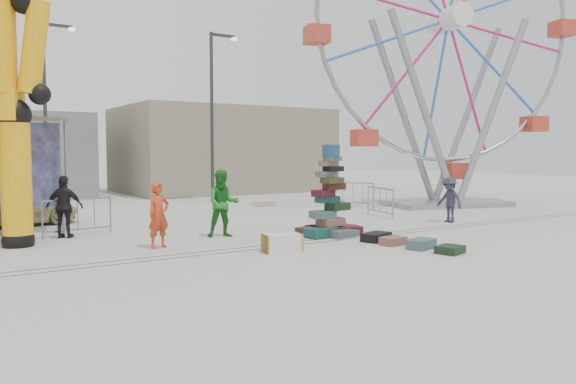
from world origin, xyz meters
TOP-DOWN VIEW (x-y plane):
  - ground at (0.00, 0.00)m, footprint 90.00×90.00m
  - track_line_near at (0.00, 0.60)m, footprint 40.00×0.04m
  - track_line_far at (0.00, 1.00)m, footprint 40.00×0.04m
  - building_right at (7.00, 20.00)m, footprint 12.00×8.00m
  - lamp_post_right at (3.09, 13.00)m, footprint 1.41×0.25m
  - lamp_post_left at (-3.91, 15.00)m, footprint 1.41×0.25m
  - suitcase_tower at (1.26, 1.52)m, footprint 1.83×1.63m
  - ferris_wheel at (11.05, 5.86)m, footprint 12.04×4.38m
  - steamer_trunk at (-1.32, 0.00)m, footprint 1.00×0.71m
  - row_case_0 at (1.18, 1.75)m, footprint 0.91×0.69m
  - row_case_1 at (1.45, 1.04)m, footprint 0.82×0.57m
  - row_case_2 at (1.65, -0.05)m, footprint 0.96×0.73m
  - row_case_3 at (1.60, -0.75)m, footprint 0.68×0.52m
  - row_case_4 at (1.79, -1.56)m, footprint 0.85×0.66m
  - row_case_5 at (1.88, -2.38)m, footprint 0.75×0.67m
  - barricade_dummy_c at (-4.86, 5.36)m, footprint 1.98×0.49m
  - barricade_wheel_front at (5.76, 4.32)m, footprint 0.62×1.96m
  - barricade_wheel_back at (7.26, 7.72)m, footprint 0.84×1.89m
  - pedestrian_red at (-3.63, 2.13)m, footprint 0.69×0.55m
  - pedestrian_green at (-1.46, 2.90)m, footprint 1.11×0.99m
  - pedestrian_black at (-5.26, 5.10)m, footprint 1.09×0.93m
  - pedestrian_grey at (6.49, 1.65)m, footprint 0.61×1.02m
  - parked_suv at (-6.13, 8.74)m, footprint 4.34×2.66m

SIDE VIEW (x-z plane):
  - ground at x=0.00m, z-range 0.00..0.00m
  - track_line_near at x=0.00m, z-range 0.00..0.01m
  - track_line_far at x=0.00m, z-range 0.00..0.01m
  - row_case_1 at x=1.45m, z-range 0.00..0.17m
  - row_case_5 at x=1.88m, z-range 0.00..0.19m
  - row_case_0 at x=1.18m, z-range 0.00..0.20m
  - row_case_3 at x=1.60m, z-range 0.00..0.21m
  - row_case_2 at x=1.65m, z-range 0.00..0.23m
  - row_case_4 at x=1.79m, z-range 0.00..0.25m
  - steamer_trunk at x=-1.32m, z-range 0.00..0.42m
  - barricade_dummy_c at x=-4.86m, z-range 0.00..1.10m
  - barricade_wheel_front at x=5.76m, z-range 0.00..1.10m
  - barricade_wheel_back at x=7.26m, z-range 0.00..1.10m
  - parked_suv at x=-6.13m, z-range 0.00..1.12m
  - suitcase_tower at x=1.26m, z-range -0.58..2.04m
  - pedestrian_grey at x=6.49m, z-range 0.00..1.54m
  - pedestrian_red at x=-3.63m, z-range 0.00..1.66m
  - pedestrian_black at x=-5.26m, z-range 0.00..1.75m
  - pedestrian_green at x=-1.46m, z-range 0.00..1.90m
  - building_right at x=7.00m, z-range 0.00..5.00m
  - lamp_post_right at x=3.09m, z-range 0.48..8.48m
  - lamp_post_left at x=-3.91m, z-range 0.48..8.48m
  - ferris_wheel at x=11.05m, z-range -0.11..14.38m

